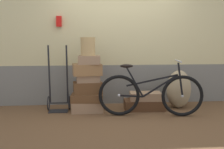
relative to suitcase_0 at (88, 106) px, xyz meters
name	(u,v)px	position (x,y,z in m)	size (l,w,h in m)	color
ground	(125,115)	(0.66, -0.20, -0.13)	(8.74, 5.20, 0.06)	brown
station_building	(120,33)	(0.67, 0.64, 1.34)	(6.74, 0.74, 2.87)	slate
suitcase_0	(88,106)	(0.00, 0.00, 0.00)	(0.56, 0.38, 0.19)	#937051
suitcase_1	(87,98)	(0.00, -0.02, 0.17)	(0.56, 0.35, 0.14)	brown
suitcase_2	(88,88)	(0.01, 0.01, 0.34)	(0.51, 0.30, 0.21)	brown
suitcase_3	(88,79)	(0.02, 0.01, 0.51)	(0.41, 0.26, 0.13)	#937051
suitcase_4	(87,70)	(0.00, 0.01, 0.68)	(0.51, 0.34, 0.20)	olive
suitcase_5	(89,60)	(0.05, -0.02, 0.85)	(0.39, 0.27, 0.15)	#937051
suitcase_6	(144,105)	(1.06, 0.02, 0.00)	(0.74, 0.38, 0.19)	#4C2D19
suitcase_7	(145,96)	(1.08, 0.00, 0.17)	(0.58, 0.32, 0.14)	#937051
wicker_basket	(88,46)	(0.02, 0.00, 1.09)	(0.26, 0.26, 0.33)	tan
luggage_trolley	(59,95)	(-0.53, 0.13, 0.19)	(0.41, 0.35, 1.21)	black
burlap_sack	(179,89)	(1.75, 0.10, 0.27)	(0.47, 0.40, 0.73)	#9E8966
bicycle	(150,94)	(1.08, -0.39, 0.28)	(1.78, 0.46, 0.97)	black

